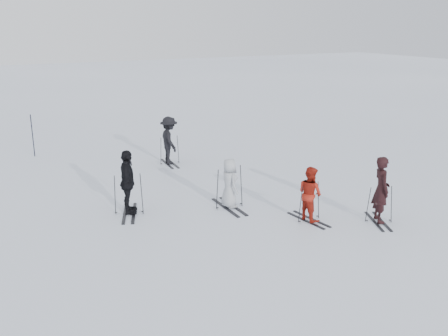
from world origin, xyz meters
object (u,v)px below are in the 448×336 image
skier_grey (229,184)px  piste_marker (33,136)px  skier_uphill_left (128,183)px  skier_near_dark (381,190)px  skier_red (310,194)px  skier_uphill_far (169,141)px

skier_grey → piste_marker: 10.42m
skier_grey → skier_uphill_left: bearing=73.5°
skier_near_dark → skier_uphill_left: size_ratio=0.99×
skier_red → piste_marker: (-6.07, 11.41, 0.11)m
skier_near_dark → skier_red: size_ratio=1.21×
skier_near_dark → piste_marker: (-7.79, 12.47, -0.06)m
skier_red → skier_uphill_left: size_ratio=0.82×
skier_red → piste_marker: piste_marker is taller
skier_uphill_far → piste_marker: 6.11m
skier_uphill_left → piste_marker: bearing=31.1°
skier_grey → piste_marker: (-4.50, 9.39, 0.14)m
skier_uphill_far → skier_near_dark: bearing=-155.6°
skier_grey → skier_uphill_far: 5.53m
skier_near_dark → skier_uphill_far: bearing=44.3°
skier_red → skier_uphill_far: skier_uphill_far is taller
skier_near_dark → skier_uphill_left: bearing=81.8°
skier_near_dark → piste_marker: size_ratio=1.06×
skier_near_dark → skier_uphill_far: (-3.06, 8.60, -0.01)m
skier_uphill_far → skier_grey: bearing=-177.6°
skier_uphill_left → skier_uphill_far: skier_uphill_left is taller
skier_red → skier_uphill_far: size_ratio=0.83×
skier_red → skier_uphill_left: 5.40m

